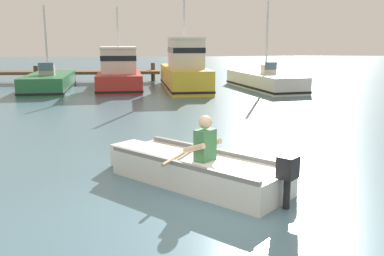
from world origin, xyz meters
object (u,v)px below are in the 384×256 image
(moored_boat_green, at_px, (49,83))
(moored_boat_red, at_px, (119,73))
(moored_boat_yellow, at_px, (184,70))
(rowboat_with_person, at_px, (195,169))
(moored_boat_white, at_px, (264,81))

(moored_boat_green, bearing_deg, moored_boat_red, 10.34)
(moored_boat_yellow, bearing_deg, moored_boat_green, 179.60)
(rowboat_with_person, relative_size, moored_boat_green, 0.55)
(moored_boat_green, height_order, moored_boat_yellow, moored_boat_yellow)
(moored_boat_red, xyz_separation_m, moored_boat_yellow, (3.24, -0.65, 0.17))
(moored_boat_white, bearing_deg, moored_boat_green, 179.04)
(rowboat_with_person, distance_m, moored_boat_red, 14.93)
(moored_boat_green, bearing_deg, moored_boat_yellow, -0.40)
(moored_boat_yellow, distance_m, moored_boat_white, 4.01)
(moored_boat_red, relative_size, moored_boat_yellow, 0.94)
(moored_boat_red, distance_m, moored_boat_yellow, 3.31)
(moored_boat_green, xyz_separation_m, moored_boat_yellow, (6.54, -0.05, 0.56))
(rowboat_with_person, bearing_deg, moored_boat_yellow, 86.99)
(moored_boat_green, relative_size, moored_boat_white, 0.88)
(rowboat_with_person, bearing_deg, moored_boat_white, 71.31)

